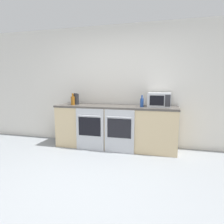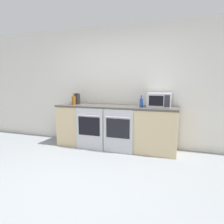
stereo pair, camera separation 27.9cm
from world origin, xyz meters
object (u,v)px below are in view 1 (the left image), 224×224
(microwave, at_px, (159,100))
(bottle_amber, at_px, (73,100))
(kettle, at_px, (76,99))
(oven_right, at_px, (119,131))
(oven_left, at_px, (90,129))
(bottle_blue, at_px, (142,102))

(microwave, relative_size, bottle_amber, 1.75)
(bottle_amber, relative_size, kettle, 1.03)
(microwave, distance_m, bottle_amber, 1.81)
(oven_right, height_order, microwave, microwave)
(bottle_amber, bearing_deg, oven_left, -24.87)
(oven_right, bearing_deg, bottle_blue, 31.68)
(oven_right, bearing_deg, kettle, 162.19)
(oven_left, xyz_separation_m, bottle_blue, (1.01, 0.25, 0.55))
(oven_right, bearing_deg, oven_left, 180.00)
(oven_right, distance_m, kettle, 1.27)
(bottle_blue, bearing_deg, oven_right, -148.32)
(oven_left, xyz_separation_m, bottle_amber, (-0.47, 0.22, 0.56))
(oven_right, height_order, bottle_amber, bottle_amber)
(oven_left, relative_size, oven_right, 1.00)
(oven_left, bearing_deg, microwave, 16.07)
(bottle_blue, bearing_deg, bottle_amber, -178.91)
(oven_left, relative_size, bottle_amber, 3.37)
(bottle_amber, bearing_deg, oven_right, -11.36)
(bottle_amber, distance_m, kettle, 0.13)
(microwave, distance_m, kettle, 1.80)
(oven_right, relative_size, microwave, 1.93)
(oven_left, relative_size, kettle, 3.47)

